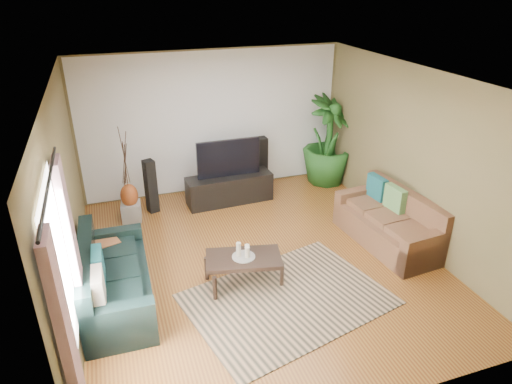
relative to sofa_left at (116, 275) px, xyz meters
name	(u,v)px	position (x,y,z in m)	size (l,w,h in m)	color
floor	(260,260)	(2.06, 0.30, -0.42)	(5.50, 5.50, 0.00)	brown
ceiling	(261,79)	(2.06, 0.30, 2.28)	(5.50, 5.50, 0.00)	white
wall_back	(213,123)	(2.06, 3.05, 0.93)	(5.00, 5.00, 0.00)	brown
wall_front	(366,301)	(2.06, -2.45, 0.93)	(5.00, 5.00, 0.00)	brown
wall_left	(66,205)	(-0.44, 0.30, 0.92)	(5.50, 5.50, 0.00)	brown
wall_right	(415,157)	(4.56, 0.30, 0.92)	(5.50, 5.50, 0.00)	brown
backwall_panel	(213,123)	(2.06, 3.04, 0.93)	(4.90, 4.90, 0.00)	white
window_pane	(62,276)	(-0.42, -1.30, 0.97)	(1.80, 1.80, 0.00)	white
curtain_near	(70,353)	(-0.37, -2.05, 0.72)	(0.08, 0.35, 2.20)	gray
curtain_far	(74,254)	(-0.37, -0.55, 0.72)	(0.08, 0.35, 2.20)	gray
curtain_rod	(48,185)	(-0.37, -1.30, 1.87)	(0.03, 0.03, 1.90)	black
sofa_left	(116,275)	(0.00, 0.00, 0.00)	(1.91, 0.82, 0.85)	black
sofa_right	(388,219)	(4.12, 0.14, 0.00)	(1.81, 0.82, 0.85)	brown
area_rug	(288,299)	(2.11, -0.67, -0.42)	(2.53, 1.79, 0.01)	tan
coffee_table	(244,270)	(1.67, -0.13, -0.22)	(1.02, 0.56, 0.42)	black
candle_tray	(244,257)	(1.67, -0.13, 0.00)	(0.31, 0.31, 0.01)	gray
candle_tall	(239,249)	(1.61, -0.10, 0.11)	(0.06, 0.06, 0.20)	beige
candle_mid	(247,252)	(1.71, -0.17, 0.08)	(0.06, 0.06, 0.16)	#EFE7CA
candle_short	(247,249)	(1.74, -0.07, 0.07)	(0.06, 0.06, 0.13)	white
tv_stand	(229,189)	(2.16, 2.35, -0.16)	(1.59, 0.48, 0.53)	black
television	(228,158)	(2.16, 2.37, 0.45)	(1.16, 0.06, 0.69)	black
speaker_left	(151,186)	(0.74, 2.43, 0.06)	(0.18, 0.20, 0.98)	black
speaker_right	(262,163)	(2.96, 2.80, 0.09)	(0.19, 0.21, 1.04)	black
potted_plant	(328,141)	(4.29, 2.62, 0.46)	(0.99, 0.99, 1.77)	#1C4E1A
plant_pot	(326,176)	(4.29, 2.62, -0.30)	(0.33, 0.33, 0.25)	black
pedestal	(131,211)	(0.35, 2.22, -0.26)	(0.32, 0.32, 0.32)	gray
vase	(129,195)	(0.35, 2.22, 0.05)	(0.30, 0.30, 0.41)	brown
side_table	(100,256)	(-0.19, 0.77, -0.16)	(0.50, 0.50, 0.53)	#9A5332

